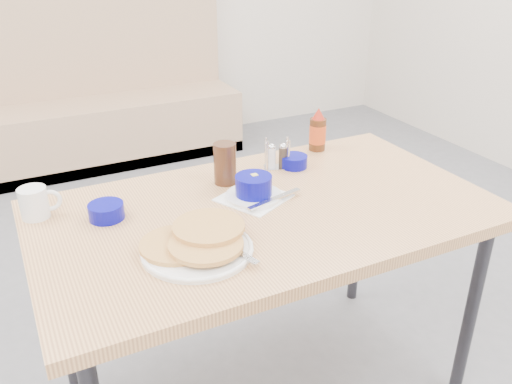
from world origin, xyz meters
name	(u,v)px	position (x,y,z in m)	size (l,w,h in m)	color
booth_bench	(102,111)	(0.00, 2.78, 0.35)	(1.90, 0.56, 1.22)	tan
dining_table	(266,225)	(0.00, 0.25, 0.70)	(1.40, 0.80, 0.76)	tan
pancake_plate	(197,244)	(-0.28, 0.11, 0.78)	(0.30, 0.30, 0.05)	white
coffee_mug	(35,202)	(-0.64, 0.50, 0.81)	(0.12, 0.08, 0.09)	white
grits_setting	(254,189)	(-0.01, 0.32, 0.79)	(0.27, 0.25, 0.08)	white
creamer_bowl	(106,211)	(-0.45, 0.40, 0.78)	(0.10, 0.10, 0.05)	#050681
butter_bowl	(294,161)	(0.23, 0.48, 0.78)	(0.10, 0.10, 0.04)	#050681
amber_tumbler	(225,163)	(-0.04, 0.47, 0.83)	(0.08, 0.08, 0.14)	#3C2113
condiment_caddy	(277,158)	(0.18, 0.50, 0.80)	(0.10, 0.08, 0.11)	silver
syrup_bottle	(318,132)	(0.40, 0.59, 0.83)	(0.06, 0.06, 0.17)	#47230F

